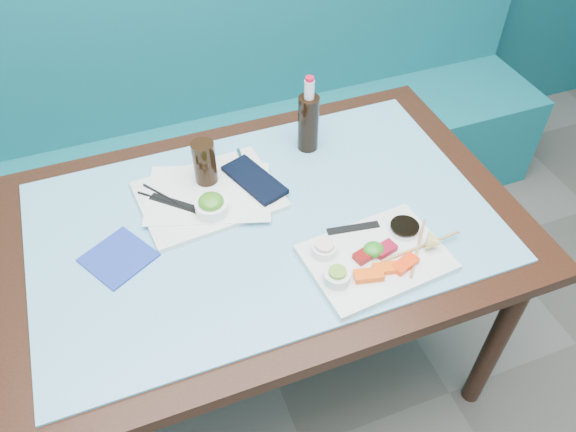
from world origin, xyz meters
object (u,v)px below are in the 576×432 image
object	(u,v)px
cola_glass	(205,163)
cola_bottle_body	(308,123)
booth_bench	(200,147)
blue_napkin	(119,257)
dining_table	(263,242)
seaweed_bowl	(212,208)
sashimi_plate	(376,258)
serving_tray	(209,195)

from	to	relation	value
cola_glass	cola_bottle_body	xyz separation A→B (m)	(0.33, 0.05, 0.01)
booth_bench	blue_napkin	xyz separation A→B (m)	(-0.38, -0.84, 0.39)
dining_table	cola_glass	world-z (taller)	cola_glass
dining_table	seaweed_bowl	distance (m)	0.18
seaweed_bowl	cola_glass	distance (m)	0.14
cola_glass	booth_bench	bearing A→B (deg)	81.13
booth_bench	sashimi_plate	xyz separation A→B (m)	(0.22, -1.07, 0.39)
booth_bench	serving_tray	world-z (taller)	booth_bench
serving_tray	blue_napkin	bearing A→B (deg)	-158.93
booth_bench	dining_table	xyz separation A→B (m)	(0.00, -0.84, 0.29)
sashimi_plate	seaweed_bowl	size ratio (longest dim) A/B	3.86
booth_bench	seaweed_bowl	bearing A→B (deg)	-98.85
blue_napkin	dining_table	bearing A→B (deg)	-0.36
serving_tray	cola_bottle_body	xyz separation A→B (m)	(0.34, 0.11, 0.08)
serving_tray	seaweed_bowl	distance (m)	0.08
cola_bottle_body	sashimi_plate	bearing A→B (deg)	-91.08
seaweed_bowl	cola_glass	bearing A→B (deg)	81.25
seaweed_bowl	cola_glass	size ratio (longest dim) A/B	0.67
serving_tray	cola_glass	xyz separation A→B (m)	(0.01, 0.05, 0.07)
dining_table	serving_tray	size ratio (longest dim) A/B	3.70
dining_table	cola_glass	xyz separation A→B (m)	(-0.10, 0.19, 0.17)
cola_glass	sashimi_plate	bearing A→B (deg)	-52.79
blue_napkin	sashimi_plate	bearing A→B (deg)	-21.27
sashimi_plate	cola_glass	world-z (taller)	cola_glass
booth_bench	sashimi_plate	size ratio (longest dim) A/B	8.70
booth_bench	blue_napkin	world-z (taller)	booth_bench
sashimi_plate	cola_bottle_body	world-z (taller)	cola_bottle_body
cola_glass	seaweed_bowl	bearing A→B (deg)	-98.75
sashimi_plate	serving_tray	distance (m)	0.50
cola_glass	blue_napkin	bearing A→B (deg)	-146.15
serving_tray	cola_bottle_body	distance (m)	0.37
seaweed_bowl	blue_napkin	distance (m)	0.27
dining_table	cola_bottle_body	size ratio (longest dim) A/B	7.80
dining_table	sashimi_plate	xyz separation A→B (m)	(0.22, -0.23, 0.10)
booth_bench	cola_glass	size ratio (longest dim) A/B	22.59
sashimi_plate	serving_tray	world-z (taller)	sashimi_plate
seaweed_bowl	sashimi_plate	bearing A→B (deg)	-40.80
dining_table	cola_glass	distance (m)	0.28
sashimi_plate	cola_glass	size ratio (longest dim) A/B	2.60
booth_bench	seaweed_bowl	world-z (taller)	booth_bench
seaweed_bowl	serving_tray	bearing A→B (deg)	82.41
cola_bottle_body	serving_tray	bearing A→B (deg)	-162.40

